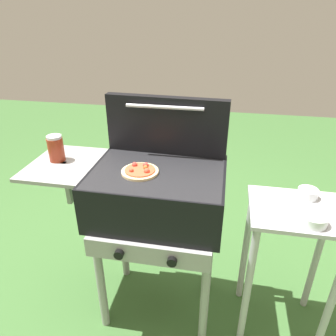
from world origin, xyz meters
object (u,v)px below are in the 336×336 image
at_px(sauce_jar, 56,148).
at_px(prep_table, 290,246).
at_px(grill, 155,197).
at_px(pizza_pepperoni, 140,171).
at_px(topping_bowl_far, 314,220).
at_px(topping_bowl_near, 308,194).

height_order(sauce_jar, prep_table, sauce_jar).
bearing_deg(grill, pizza_pepperoni, -155.67).
height_order(grill, prep_table, grill).
relative_size(prep_table, topping_bowl_far, 6.75).
xyz_separation_m(pizza_pepperoni, topping_bowl_far, (0.77, -0.07, -0.12)).
xyz_separation_m(pizza_pepperoni, sauce_jar, (-0.45, 0.05, 0.05)).
bearing_deg(pizza_pepperoni, sauce_jar, 173.38).
relative_size(pizza_pepperoni, prep_table, 0.23).
relative_size(topping_bowl_near, topping_bowl_far, 0.84).
distance_m(pizza_pepperoni, topping_bowl_far, 0.79).
bearing_deg(topping_bowl_near, sauce_jar, -175.83).
height_order(grill, sauce_jar, sauce_jar).
bearing_deg(topping_bowl_far, sauce_jar, 174.13).
bearing_deg(sauce_jar, prep_table, -0.93).
bearing_deg(pizza_pepperoni, prep_table, 2.52).
xyz_separation_m(topping_bowl_near, topping_bowl_far, (-0.02, -0.22, -0.00)).
relative_size(pizza_pepperoni, topping_bowl_far, 1.53).
xyz_separation_m(grill, prep_table, (0.67, 0.00, -0.21)).
height_order(topping_bowl_near, topping_bowl_far, same).
relative_size(grill, prep_table, 1.25).
height_order(grill, topping_bowl_far, grill).
xyz_separation_m(pizza_pepperoni, topping_bowl_near, (0.79, 0.14, -0.12)).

